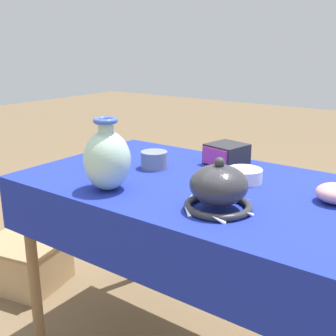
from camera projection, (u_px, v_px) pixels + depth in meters
display_table at (193, 201)px, 1.50m from camera, size 1.23×0.76×0.74m
vase_tall_bulbous at (107, 159)px, 1.38m from camera, size 0.16×0.16×0.24m
vase_dome_bell at (219, 189)px, 1.22m from camera, size 0.21×0.21×0.16m
mosaic_tile_box at (226, 154)px, 1.69m from camera, size 0.16×0.17×0.08m
pot_squat_slate at (154, 160)px, 1.64m from camera, size 0.10×0.10×0.07m
pot_squat_ivory at (244, 175)px, 1.48m from camera, size 0.13×0.13×0.05m
pot_squat_teal at (107, 160)px, 1.66m from camera, size 0.14×0.14×0.05m
bowl_shallow_rose at (335, 193)px, 1.28m from camera, size 0.12×0.12×0.06m
wooden_crate at (25, 261)px, 2.18m from camera, size 0.45×0.41×0.24m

